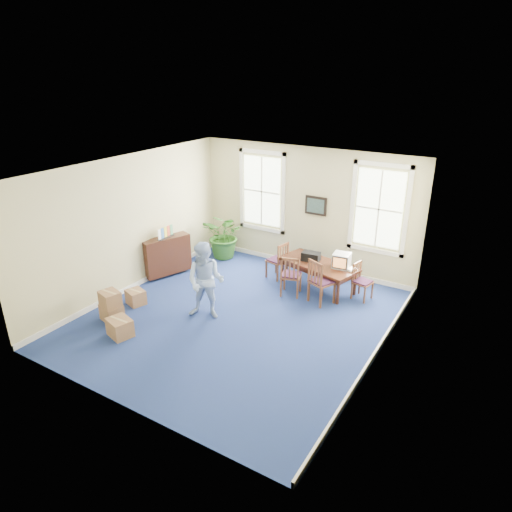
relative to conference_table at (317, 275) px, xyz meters
The scene contains 25 objects.
floor 2.42m from the conference_table, 110.93° to the right, with size 6.50×6.50×0.00m, color navy.
ceiling 3.74m from the conference_table, 110.93° to the right, with size 6.50×6.50×0.00m, color white.
wall_back 1.84m from the conference_table, 130.14° to the left, with size 6.50×6.50×0.00m, color #C3BB89.
wall_front 5.70m from the conference_table, 98.86° to the right, with size 6.50×6.50×0.00m, color #C3BB89.
wall_left 4.64m from the conference_table, 149.89° to the right, with size 6.50×6.50×0.00m, color #C3BB89.
wall_right 3.35m from the conference_table, 46.19° to the right, with size 6.50×6.50×0.00m, color #C3BB89.
baseboard_back 1.33m from the conference_table, 130.99° to the left, with size 6.00×0.04×0.12m, color white.
baseboard_left 4.44m from the conference_table, 149.69° to the right, with size 0.04×6.50×0.12m, color white.
baseboard_right 3.09m from the conference_table, 46.59° to the right, with size 0.04×6.50×0.12m, color white.
window_left 2.85m from the conference_table, 155.24° to the left, with size 1.40×0.12×2.20m, color white, non-canonical shape.
window_right 2.14m from the conference_table, 43.57° to the left, with size 1.40×0.12×2.20m, color white, non-canonical shape.
wall_picture 1.81m from the conference_table, 119.93° to the left, with size 0.58×0.06×0.48m, color black, non-canonical shape.
conference_table is the anchor object (origin of this frame).
crt_tv 0.75m from the conference_table, ahead, with size 0.38×0.42×0.35m, color #B7B7BC, non-canonical shape.
game_console 0.90m from the conference_table, ahead, with size 0.16×0.20×0.05m, color white.
equipment_bag 0.49m from the conference_table, 168.69° to the left, with size 0.43×0.28×0.21m, color black.
chair_near_left 0.78m from the conference_table, 120.96° to the right, with size 0.45×0.45×1.01m, color brown, non-canonical shape.
chair_near_right 0.79m from the conference_table, 59.04° to the right, with size 0.48×0.48×1.06m, color brown, non-canonical shape.
chair_end_left 1.14m from the conference_table, behind, with size 0.43×0.43×0.97m, color brown, non-canonical shape.
chair_end_right 1.13m from the conference_table, ahead, with size 0.39×0.39×0.87m, color brown, non-canonical shape.
man 2.96m from the conference_table, 119.88° to the right, with size 0.83×0.64×1.69m, color #9CB8EC.
credenza 3.85m from the conference_table, 159.77° to the right, with size 0.35×1.23×0.97m, color #3E1D11.
brochure_rack 3.91m from the conference_table, 159.68° to the right, with size 0.12×0.68×0.30m, color #99999E, non-canonical shape.
potted_plant 3.05m from the conference_table, behind, with size 1.18×1.03×1.31m, color #27571B.
cardboard_boxes 4.63m from the conference_table, 129.08° to the right, with size 1.22×1.22×0.70m, color #9B6D49, non-canonical shape.
Camera 1 is at (4.77, -7.11, 4.99)m, focal length 32.00 mm.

